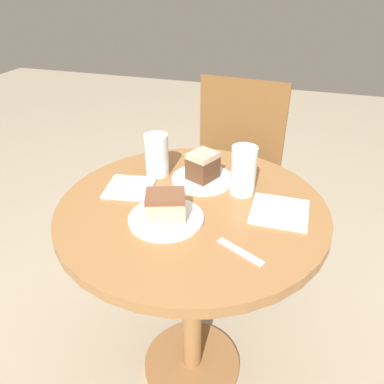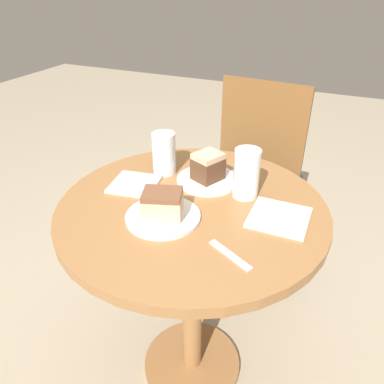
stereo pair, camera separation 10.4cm
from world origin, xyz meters
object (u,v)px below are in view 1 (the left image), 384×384
(plate_near, at_px, (203,179))
(cake_slice_near, at_px, (203,166))
(glass_lemonade, at_px, (157,157))
(chair, at_px, (231,171))
(cake_slice_far, at_px, (165,206))
(glass_water, at_px, (243,173))
(plate_far, at_px, (166,218))

(plate_near, height_order, cake_slice_near, cake_slice_near)
(plate_near, xyz_separation_m, glass_lemonade, (-0.15, 0.00, 0.05))
(chair, xyz_separation_m, cake_slice_far, (-0.01, -0.83, 0.32))
(glass_lemonade, bearing_deg, glass_water, -6.80)
(plate_far, bearing_deg, plate_near, 81.82)
(plate_near, height_order, plate_far, same)
(chair, bearing_deg, glass_water, -71.08)
(cake_slice_near, bearing_deg, plate_far, -98.18)
(plate_near, xyz_separation_m, cake_slice_far, (-0.03, -0.24, 0.04))
(plate_near, bearing_deg, cake_slice_near, 180.00)
(chair, relative_size, glass_lemonade, 6.46)
(plate_near, distance_m, cake_slice_near, 0.05)
(plate_near, bearing_deg, cake_slice_far, -98.18)
(glass_lemonade, bearing_deg, plate_near, -0.01)
(cake_slice_near, height_order, cake_slice_far, cake_slice_near)
(plate_far, relative_size, glass_lemonade, 1.49)
(cake_slice_near, distance_m, glass_water, 0.14)
(chair, relative_size, cake_slice_far, 7.13)
(chair, bearing_deg, plate_near, -82.71)
(glass_lemonade, xyz_separation_m, glass_water, (0.28, -0.03, 0.00))
(chair, distance_m, plate_near, 0.65)
(plate_far, relative_size, glass_water, 1.38)
(chair, xyz_separation_m, glass_water, (0.15, -0.63, 0.33))
(chair, distance_m, plate_far, 0.87)
(cake_slice_far, height_order, glass_water, glass_water)
(chair, distance_m, cake_slice_near, 0.68)
(cake_slice_near, distance_m, cake_slice_far, 0.24)
(plate_far, distance_m, glass_lemonade, 0.27)
(plate_near, xyz_separation_m, glass_water, (0.13, -0.03, 0.06))
(cake_slice_far, distance_m, glass_water, 0.26)
(cake_slice_near, bearing_deg, cake_slice_far, -98.18)
(glass_water, bearing_deg, plate_near, 165.59)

